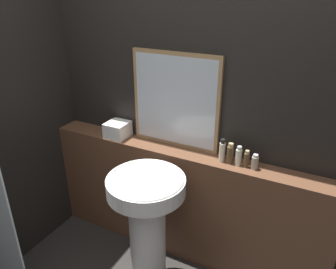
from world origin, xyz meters
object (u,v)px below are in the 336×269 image
object	(u,v)px
towel_stack	(118,129)
pedestal_sink	(147,218)
shampoo_bottle	(222,151)
conditioner_bottle	(230,154)
body_wash_bottle	(247,159)
mirror	(175,101)
hand_soap_bottle	(255,162)
lotion_bottle	(239,156)

from	to	relation	value
towel_stack	pedestal_sink	bearing A→B (deg)	-39.13
shampoo_bottle	conditioner_bottle	xyz separation A→B (m)	(0.06, -0.00, -0.01)
conditioner_bottle	body_wash_bottle	distance (m)	0.11
conditioner_bottle	mirror	bearing A→B (deg)	170.11
hand_soap_bottle	towel_stack	bearing A→B (deg)	180.00
towel_stack	lotion_bottle	bearing A→B (deg)	0.00
shampoo_bottle	lotion_bottle	xyz separation A→B (m)	(0.12, 0.00, -0.01)
pedestal_sink	body_wash_bottle	distance (m)	0.78
mirror	pedestal_sink	bearing A→B (deg)	-86.10
body_wash_bottle	mirror	bearing A→B (deg)	172.05
conditioner_bottle	hand_soap_bottle	distance (m)	0.17
body_wash_bottle	hand_soap_bottle	xyz separation A→B (m)	(0.06, 0.00, -0.01)
lotion_bottle	body_wash_bottle	world-z (taller)	lotion_bottle
mirror	body_wash_bottle	xyz separation A→B (m)	(0.57, -0.08, -0.29)
shampoo_bottle	hand_soap_bottle	size ratio (longest dim) A/B	1.57
shampoo_bottle	lotion_bottle	bearing A→B (deg)	0.00
pedestal_sink	hand_soap_bottle	world-z (taller)	hand_soap_bottle
lotion_bottle	body_wash_bottle	xyz separation A→B (m)	(0.05, -0.00, -0.01)
shampoo_bottle	hand_soap_bottle	xyz separation A→B (m)	(0.23, 0.00, -0.03)
towel_stack	hand_soap_bottle	bearing A→B (deg)	0.00
pedestal_sink	shampoo_bottle	world-z (taller)	shampoo_bottle
conditioner_bottle	shampoo_bottle	bearing A→B (deg)	180.00
shampoo_bottle	lotion_bottle	distance (m)	0.12
towel_stack	lotion_bottle	distance (m)	0.99
shampoo_bottle	body_wash_bottle	distance (m)	0.17
body_wash_bottle	towel_stack	bearing A→B (deg)	180.00
pedestal_sink	lotion_bottle	size ratio (longest dim) A/B	6.60
body_wash_bottle	shampoo_bottle	bearing A→B (deg)	180.00
towel_stack	body_wash_bottle	size ratio (longest dim) A/B	1.47
conditioner_bottle	body_wash_bottle	size ratio (longest dim) A/B	1.22
body_wash_bottle	hand_soap_bottle	distance (m)	0.06
mirror	body_wash_bottle	distance (m)	0.65
lotion_bottle	hand_soap_bottle	bearing A→B (deg)	0.00
mirror	lotion_bottle	distance (m)	0.59
lotion_bottle	body_wash_bottle	bearing A→B (deg)	-0.00
pedestal_sink	towel_stack	xyz separation A→B (m)	(-0.50, 0.41, 0.40)
pedestal_sink	shampoo_bottle	xyz separation A→B (m)	(0.37, 0.41, 0.42)
pedestal_sink	towel_stack	distance (m)	0.76
conditioner_bottle	hand_soap_bottle	bearing A→B (deg)	0.00
body_wash_bottle	pedestal_sink	bearing A→B (deg)	-142.65
shampoo_bottle	hand_soap_bottle	bearing A→B (deg)	0.00
mirror	shampoo_bottle	xyz separation A→B (m)	(0.40, -0.08, -0.27)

